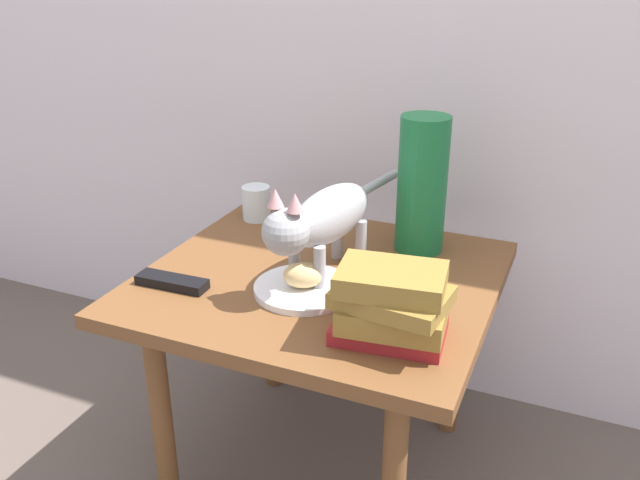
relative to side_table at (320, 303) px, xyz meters
name	(u,v)px	position (x,y,z in m)	size (l,w,h in m)	color
ground_plane	(320,463)	(0.00, 0.00, -0.44)	(6.00, 6.00, 0.00)	brown
side_table	(320,303)	(0.00, 0.00, 0.00)	(0.71, 0.67, 0.50)	brown
plate	(304,288)	(0.00, -0.08, 0.07)	(0.20, 0.20, 0.01)	white
bread_roll	(304,275)	(0.00, -0.08, 0.11)	(0.08, 0.06, 0.05)	#E0BC7A
cat	(322,219)	(0.01, -0.01, 0.20)	(0.14, 0.47, 0.23)	#99999E
book_stack	(392,305)	(0.21, -0.18, 0.13)	(0.21, 0.16, 0.14)	maroon
green_vase	(422,185)	(0.15, 0.21, 0.22)	(0.11, 0.11, 0.30)	#196B38
candle_jar	(256,205)	(-0.27, 0.23, 0.10)	(0.07, 0.07, 0.08)	silver
tv_remote	(172,282)	(-0.25, -0.16, 0.08)	(0.15, 0.04, 0.02)	black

